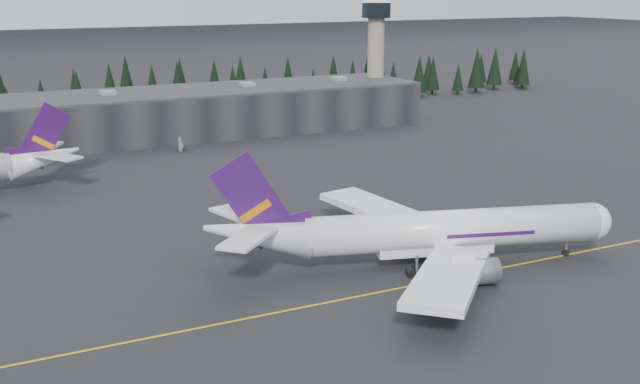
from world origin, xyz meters
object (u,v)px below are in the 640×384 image
terminal (146,115)px  jet_main (417,232)px  control_tower (376,42)px  gse_vehicle_b (181,149)px

terminal → jet_main: 120.50m
control_tower → jet_main: control_tower is taller
terminal → control_tower: control_tower is taller
control_tower → gse_vehicle_b: control_tower is taller
terminal → jet_main: size_ratio=2.58×
terminal → jet_main: bearing=-85.9°
jet_main → gse_vehicle_b: jet_main is taller
jet_main → control_tower: bearing=78.6°
control_tower → jet_main: bearing=-118.3°
control_tower → gse_vehicle_b: size_ratio=10.03×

